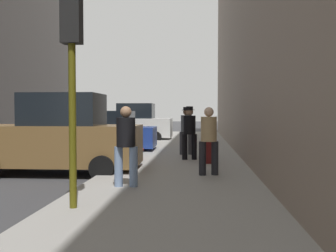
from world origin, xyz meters
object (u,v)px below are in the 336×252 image
Objects in this scene: parked_white_van at (134,124)px; pedestrian_in_jeans at (126,142)px; pedestrian_in_tan_coat at (209,137)px; parked_bronze_suv at (59,137)px; pedestrian_with_fedora at (190,130)px; rolling_suitcase at (208,152)px; parked_blue_sedan at (107,133)px; pedestrian_with_beanie at (186,128)px; traffic_light at (72,49)px; fire_hydrant at (137,148)px.

pedestrian_in_jeans is (2.38, -14.16, 0.07)m from parked_white_van.
pedestrian_in_jeans is at bearing -137.91° from pedestrian_in_tan_coat.
parked_bronze_suv reaches higher than pedestrian_with_fedora.
parked_bronze_suv is 4.52m from rolling_suitcase.
pedestrian_in_jeans is (2.38, -7.74, 0.26)m from parked_blue_sedan.
pedestrian_with_beanie is 2.42m from rolling_suitcase.
pedestrian_with_fedora is 1.15m from rolling_suitcase.
parked_white_van is 1.28× the size of traffic_light.
fire_hydrant is 4.90m from pedestrian_in_jeans.
pedestrian_with_fedora is (3.59, 2.34, 0.10)m from parked_bronze_suv.
pedestrian_in_tan_coat is (0.57, -3.05, -0.03)m from pedestrian_with_fedora.
traffic_light is 6.60m from rolling_suitcase.
pedestrian_with_beanie reaches higher than pedestrian_in_tan_coat.
parked_bronze_suv reaches higher than fire_hydrant.
pedestrian_with_beanie is (3.43, -8.04, 0.10)m from parked_white_van.
pedestrian_with_fedora is (3.59, -9.50, 0.10)m from parked_white_van.
pedestrian_with_fedora reaches higher than fire_hydrant.
parked_white_van is 13.22m from pedestrian_in_tan_coat.
fire_hydrant is 0.41× the size of pedestrian_in_jeans.
pedestrian_with_beanie is at bearing 38.59° from fire_hydrant.
parked_bronze_suv is 5.42m from parked_blue_sedan.
fire_hydrant is 1.91m from pedestrian_with_fedora.
traffic_light is (1.85, -4.15, 1.73)m from parked_bronze_suv.
pedestrian_with_fedora is at bearing -5.22° from fire_hydrant.
pedestrian_with_fedora is (1.74, 6.48, -1.62)m from traffic_light.
traffic_light is 4.46m from pedestrian_in_tan_coat.
pedestrian_with_fedora is at bearing 33.02° from parked_bronze_suv.
pedestrian_in_tan_coat is (4.16, -0.71, 0.07)m from parked_bronze_suv.
parked_bronze_suv is 4.86m from traffic_light.
traffic_light reaches higher than parked_bronze_suv.
pedestrian_in_jeans is at bearing -114.88° from rolling_suitcase.
parked_blue_sedan reaches higher than fire_hydrant.
parked_blue_sedan is at bearing 90.00° from parked_bronze_suv.
pedestrian_in_tan_coat is at bearing -55.81° from parked_blue_sedan.
parked_bronze_suv is at bearing -125.82° from fire_hydrant.
parked_bronze_suv is 2.71× the size of pedestrian_in_tan_coat.
rolling_suitcase is (4.19, 1.59, -0.54)m from parked_bronze_suv.
rolling_suitcase is at bearing 89.21° from pedestrian_in_tan_coat.
pedestrian_with_beanie is (3.43, -1.62, 0.29)m from parked_blue_sedan.
pedestrian_in_tan_coat is 0.96× the size of pedestrian_with_beanie.
pedestrian_in_tan_coat is at bearing -71.65° from parked_white_van.
parked_blue_sedan is at bearing 100.97° from traffic_light.
parked_blue_sedan is 7.41m from pedestrian_in_tan_coat.
rolling_suitcase reaches higher than fire_hydrant.
pedestrian_with_beanie is at bearing 47.91° from parked_bronze_suv.
pedestrian_in_jeans is 2.41m from pedestrian_in_tan_coat.
traffic_light reaches higher than parked_white_van.
parked_bronze_suv is 3.33m from pedestrian_in_jeans.
traffic_light is 8.26m from pedestrian_with_beanie.
fire_hydrant is at bearing 90.43° from traffic_light.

